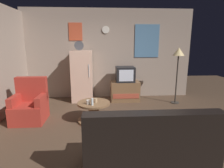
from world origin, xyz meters
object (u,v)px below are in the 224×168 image
crt_tv (125,74)px  mug_ceramic_tan (95,100)px  coffee_table (94,112)px  standing_lamp (178,56)px  mug_ceramic_white (88,102)px  wine_glass (92,102)px  fridge (82,76)px  tv_stand (125,91)px  couch (148,149)px  armchair (30,106)px

crt_tv → mug_ceramic_tan: (-0.85, -1.48, -0.33)m
crt_tv → coffee_table: (-0.89, -1.47, -0.59)m
standing_lamp → crt_tv: bearing=166.7°
coffee_table → mug_ceramic_white: (-0.12, -0.12, 0.26)m
mug_ceramic_white → mug_ceramic_tan: bearing=34.6°
standing_lamp → wine_glass: size_ratio=10.60×
fridge → coffee_table: size_ratio=2.46×
tv_stand → mug_ceramic_white: size_ratio=9.33×
standing_lamp → mug_ceramic_white: standing_lamp is taller
tv_stand → couch: bearing=-91.9°
tv_stand → couch: 3.16m
fridge → couch: fridge is taller
wine_glass → mug_ceramic_white: 0.12m
crt_tv → standing_lamp: (1.43, -0.34, 0.55)m
couch → wine_glass: bearing=118.5°
mug_ceramic_white → couch: (0.90, -1.56, -0.17)m
mug_ceramic_white → couch: couch is taller
tv_stand → armchair: size_ratio=0.88×
coffee_table → mug_ceramic_white: size_ratio=8.00×
mug_ceramic_tan → armchair: 1.48m
tv_stand → mug_ceramic_white: bearing=-122.3°
wine_glass → fridge: bearing=101.6°
standing_lamp → armchair: size_ratio=1.66×
wine_glass → tv_stand: bearing=61.2°
couch → armchair: bearing=140.5°
fridge → wine_glass: 1.81m
crt_tv → couch: crt_tv is taller
fridge → tv_stand: (1.27, -0.10, -0.46)m
wine_glass → armchair: armchair is taller
crt_tv → mug_ceramic_white: size_ratio=6.00×
fridge → armchair: size_ratio=1.84×
mug_ceramic_white → armchair: size_ratio=0.09×
fridge → mug_ceramic_tan: size_ratio=19.67×
coffee_table → tv_stand: bearing=58.8°
fridge → mug_ceramic_tan: bearing=-74.9°
wine_glass → armchair: size_ratio=0.16×
fridge → coffee_table: (0.38, -1.57, -0.54)m
couch → mug_ceramic_white: bearing=119.9°
wine_glass → mug_ceramic_white: wine_glass is taller
tv_stand → armchair: (-2.31, -1.34, 0.04)m
wine_glass → mug_ceramic_tan: (0.06, 0.18, -0.03)m
tv_stand → armchair: 2.67m
wine_glass → couch: (0.81, -1.49, -0.20)m
mug_ceramic_tan → wine_glass: bearing=-110.2°
crt_tv → wine_glass: (-0.91, -1.66, -0.30)m
fridge → standing_lamp: bearing=-9.2°
tv_stand → mug_ceramic_white: (-1.00, -1.59, 0.19)m
couch → fridge: bearing=109.8°
coffee_table → mug_ceramic_tan: bearing=-17.2°
wine_glass → crt_tv: bearing=61.2°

